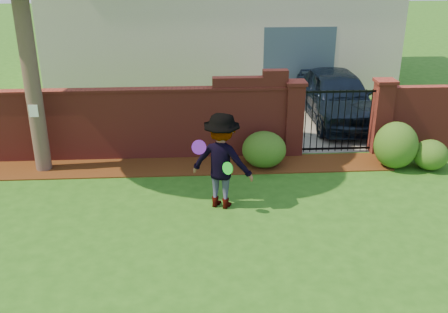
{
  "coord_description": "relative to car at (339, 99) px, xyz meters",
  "views": [
    {
      "loc": [
        -0.08,
        -7.99,
        4.95
      ],
      "look_at": [
        0.51,
        1.4,
        1.05
      ],
      "focal_mm": 41.56,
      "sensor_mm": 36.0,
      "label": 1
    }
  ],
  "objects": [
    {
      "name": "brick_wall",
      "position": [
        -6.18,
        -2.27,
        0.17
      ],
      "size": [
        8.7,
        0.31,
        2.16
      ],
      "color": "maroon",
      "rests_on": "ground"
    },
    {
      "name": "driveway",
      "position": [
        -0.67,
        1.73,
        -0.75
      ],
      "size": [
        3.2,
        8.0,
        0.01
      ],
      "primitive_type": "cube",
      "color": "slate",
      "rests_on": "ground"
    },
    {
      "name": "iron_gate",
      "position": [
        -0.67,
        -2.27,
        0.09
      ],
      "size": [
        1.78,
        0.03,
        1.6
      ],
      "color": "black",
      "rests_on": "ground"
    },
    {
      "name": "pillar_left",
      "position": [
        -1.77,
        -2.27,
        0.2
      ],
      "size": [
        0.5,
        0.5,
        1.88
      ],
      "color": "maroon",
      "rests_on": "ground"
    },
    {
      "name": "mulch_bed",
      "position": [
        -5.12,
        -2.93,
        -0.74
      ],
      "size": [
        11.1,
        1.08,
        0.03
      ],
      "primitive_type": "cube",
      "color": "#3E1E0B",
      "rests_on": "ground"
    },
    {
      "name": "paper_notice",
      "position": [
        -7.77,
        -3.06,
        0.74
      ],
      "size": [
        0.2,
        0.01,
        0.28
      ],
      "primitive_type": "cube",
      "color": "white",
      "rests_on": "tree"
    },
    {
      "name": "shrub_middle",
      "position": [
        0.47,
        -3.24,
        -0.2
      ],
      "size": [
        1.01,
        1.01,
        1.11
      ],
      "primitive_type": "ellipsoid",
      "color": "#205018",
      "rests_on": "ground"
    },
    {
      "name": "man",
      "position": [
        -3.73,
        -4.95,
        0.22
      ],
      "size": [
        1.44,
        1.16,
        1.95
      ],
      "primitive_type": "imported",
      "rotation": [
        0.0,
        0.0,
        2.74
      ],
      "color": "gray",
      "rests_on": "ground"
    },
    {
      "name": "shrub_right",
      "position": [
        1.27,
        -3.4,
        -0.4
      ],
      "size": [
        0.8,
        0.8,
        0.71
      ],
      "primitive_type": "ellipsoid",
      "color": "#205018",
      "rests_on": "ground"
    },
    {
      "name": "frisbee_green",
      "position": [
        -3.62,
        -5.29,
        0.22
      ],
      "size": [
        0.22,
        0.21,
        0.25
      ],
      "primitive_type": "cylinder",
      "rotation": [
        1.43,
        0.0,
        -0.76
      ],
      "color": "green",
      "rests_on": "man"
    },
    {
      "name": "shrub_left",
      "position": [
        -2.59,
        -3.0,
        -0.33
      ],
      "size": [
        1.04,
        1.04,
        0.85
      ],
      "primitive_type": "ellipsoid",
      "color": "#205018",
      "rests_on": "ground"
    },
    {
      "name": "ground",
      "position": [
        -4.17,
        -6.27,
        -0.76
      ],
      "size": [
        80.0,
        80.0,
        0.01
      ],
      "primitive_type": "cube",
      "color": "#255916",
      "rests_on": "ground"
    },
    {
      "name": "frisbee_purple",
      "position": [
        -4.15,
        -5.02,
        0.56
      ],
      "size": [
        0.28,
        0.09,
        0.28
      ],
      "primitive_type": "cylinder",
      "rotation": [
        1.36,
        0.0,
        -0.02
      ],
      "color": "purple",
      "rests_on": "man"
    },
    {
      "name": "pillar_right",
      "position": [
        0.43,
        -2.27,
        0.2
      ],
      "size": [
        0.5,
        0.5,
        1.88
      ],
      "color": "maroon",
      "rests_on": "ground"
    },
    {
      "name": "car",
      "position": [
        0.0,
        0.0,
        0.0
      ],
      "size": [
        1.88,
        4.49,
        1.52
      ],
      "primitive_type": "imported",
      "rotation": [
        0.0,
        0.0,
        0.02
      ],
      "color": "black",
      "rests_on": "ground"
    }
  ]
}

